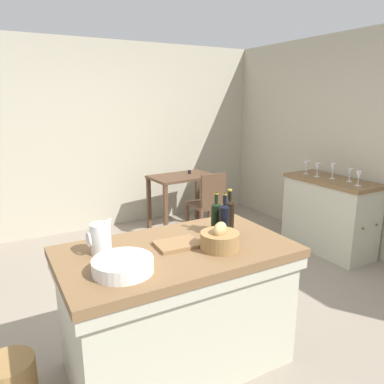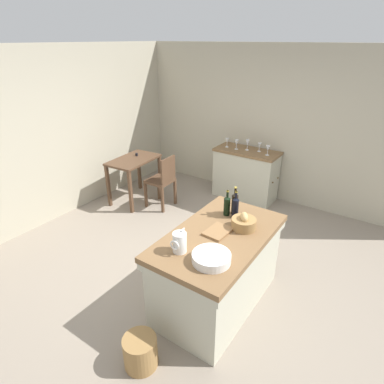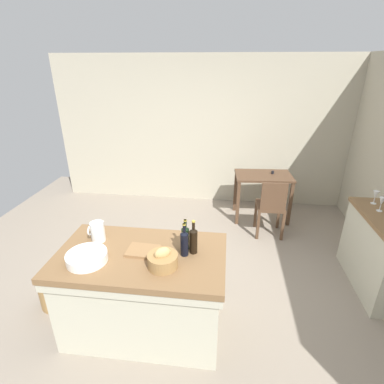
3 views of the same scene
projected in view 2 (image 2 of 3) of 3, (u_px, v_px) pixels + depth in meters
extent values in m
plane|color=gray|center=(190.00, 269.00, 4.11)|extent=(6.76, 6.76, 0.00)
cube|color=#B2AA93|center=(49.00, 137.00, 4.87)|extent=(5.32, 0.12, 2.60)
cube|color=#B2AA93|center=(277.00, 126.00, 5.48)|extent=(0.12, 5.20, 2.60)
cube|color=brown|center=(219.00, 237.00, 3.26)|extent=(1.52, 0.88, 0.06)
cube|color=#BCBAA3|center=(219.00, 242.00, 3.29)|extent=(1.50, 0.86, 0.08)
cube|color=#BCBAA3|center=(218.00, 271.00, 3.45)|extent=(1.44, 0.80, 0.82)
cube|color=brown|center=(247.00, 151.00, 5.59)|extent=(0.52, 1.11, 0.04)
cube|color=#BCBAA3|center=(245.00, 175.00, 5.79)|extent=(0.49, 1.08, 0.86)
sphere|color=brown|center=(273.00, 183.00, 5.40)|extent=(0.03, 0.03, 0.03)
sphere|color=brown|center=(278.00, 178.00, 5.57)|extent=(0.03, 0.03, 0.03)
cube|color=#513826|center=(133.00, 160.00, 5.55)|extent=(0.94, 0.62, 0.04)
cube|color=#513826|center=(131.00, 192.00, 5.28)|extent=(0.05, 0.05, 0.74)
cube|color=#513826|center=(160.00, 175.00, 5.93)|extent=(0.05, 0.05, 0.74)
cube|color=#513826|center=(108.00, 186.00, 5.51)|extent=(0.05, 0.05, 0.74)
cube|color=#513826|center=(139.00, 170.00, 6.15)|extent=(0.05, 0.05, 0.74)
cylinder|color=black|center=(137.00, 154.00, 5.67)|extent=(0.04, 0.04, 0.05)
cube|color=#513826|center=(160.00, 181.00, 5.47)|extent=(0.41, 0.41, 0.04)
cube|color=#513826|center=(168.00, 170.00, 5.28)|extent=(0.36, 0.04, 0.42)
cube|color=#513826|center=(159.00, 188.00, 5.80)|extent=(0.04, 0.04, 0.45)
cube|color=#513826|center=(146.00, 195.00, 5.53)|extent=(0.04, 0.04, 0.45)
cube|color=#513826|center=(175.00, 192.00, 5.63)|extent=(0.04, 0.04, 0.45)
cube|color=#513826|center=(162.00, 200.00, 5.35)|extent=(0.04, 0.04, 0.45)
cylinder|color=white|center=(180.00, 242.00, 2.95)|extent=(0.13, 0.13, 0.20)
cone|color=white|center=(183.00, 230.00, 2.94)|extent=(0.07, 0.04, 0.06)
torus|color=white|center=(175.00, 245.00, 2.89)|extent=(0.02, 0.10, 0.10)
cylinder|color=white|center=(211.00, 258.00, 2.83)|extent=(0.35, 0.35, 0.08)
cylinder|color=olive|center=(244.00, 224.00, 3.32)|extent=(0.26, 0.26, 0.11)
ellipsoid|color=tan|center=(244.00, 217.00, 3.29)|extent=(0.16, 0.14, 0.10)
cube|color=olive|center=(218.00, 231.00, 3.27)|extent=(0.30, 0.23, 0.02)
cylinder|color=black|center=(235.00, 205.00, 3.59)|extent=(0.07, 0.07, 0.22)
cone|color=black|center=(235.00, 195.00, 3.53)|extent=(0.07, 0.07, 0.03)
cylinder|color=black|center=(236.00, 190.00, 3.51)|extent=(0.03, 0.03, 0.08)
cylinder|color=#B29933|center=(236.00, 188.00, 3.50)|extent=(0.03, 0.03, 0.01)
cylinder|color=black|center=(227.00, 207.00, 3.56)|extent=(0.07, 0.07, 0.20)
cone|color=black|center=(227.00, 198.00, 3.51)|extent=(0.07, 0.07, 0.02)
cylinder|color=black|center=(228.00, 194.00, 3.49)|extent=(0.03, 0.03, 0.07)
cylinder|color=#B29933|center=(228.00, 191.00, 3.48)|extent=(0.03, 0.03, 0.01)
cylinder|color=black|center=(235.00, 209.00, 3.51)|extent=(0.07, 0.07, 0.21)
cone|color=black|center=(236.00, 199.00, 3.46)|extent=(0.07, 0.07, 0.03)
cylinder|color=black|center=(236.00, 195.00, 3.44)|extent=(0.03, 0.03, 0.08)
cylinder|color=#B29933|center=(236.00, 192.00, 3.42)|extent=(0.03, 0.03, 0.01)
cylinder|color=white|center=(267.00, 155.00, 5.35)|extent=(0.06, 0.06, 0.00)
cylinder|color=white|center=(267.00, 153.00, 5.34)|extent=(0.01, 0.01, 0.07)
cone|color=white|center=(268.00, 148.00, 5.30)|extent=(0.07, 0.07, 0.10)
cylinder|color=white|center=(259.00, 151.00, 5.53)|extent=(0.06, 0.06, 0.00)
cylinder|color=white|center=(259.00, 149.00, 5.51)|extent=(0.01, 0.01, 0.06)
cone|color=white|center=(260.00, 145.00, 5.48)|extent=(0.07, 0.07, 0.09)
cylinder|color=white|center=(247.00, 150.00, 5.59)|extent=(0.06, 0.06, 0.00)
cylinder|color=white|center=(247.00, 148.00, 5.58)|extent=(0.01, 0.01, 0.07)
cone|color=white|center=(248.00, 143.00, 5.54)|extent=(0.07, 0.07, 0.11)
cylinder|color=white|center=(236.00, 149.00, 5.63)|extent=(0.06, 0.06, 0.00)
cylinder|color=white|center=(236.00, 147.00, 5.62)|extent=(0.01, 0.01, 0.07)
cone|color=white|center=(237.00, 143.00, 5.58)|extent=(0.07, 0.07, 0.10)
cylinder|color=white|center=(227.00, 147.00, 5.75)|extent=(0.06, 0.06, 0.00)
cylinder|color=white|center=(227.00, 145.00, 5.73)|extent=(0.01, 0.01, 0.06)
cone|color=white|center=(227.00, 141.00, 5.70)|extent=(0.07, 0.07, 0.09)
cylinder|color=olive|center=(140.00, 352.00, 2.85)|extent=(0.30, 0.30, 0.31)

